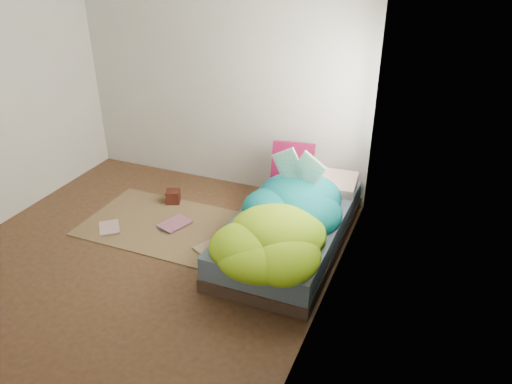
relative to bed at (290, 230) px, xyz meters
The scene contains 12 objects.
ground 1.43m from the bed, 149.45° to the right, with size 3.50×3.50×0.00m, color #43291A.
room_walls 2.02m from the bed, 149.42° to the right, with size 3.54×3.54×2.62m.
bed is the anchor object (origin of this frame).
duvet 0.41m from the bed, 90.00° to the right, with size 0.96×1.84×0.34m, color #076D6F, non-canonical shape.
rug 1.39m from the bed, behind, with size 1.60×1.10×0.01m, color brown.
pillow_floral 0.74m from the bed, 74.65° to the left, with size 0.59×0.37×0.13m, color beige.
pillow_magenta 0.83m from the bed, 107.51° to the left, with size 0.44×0.14×0.44m, color #4A0429.
open_book 0.71m from the bed, 96.02° to the left, with size 0.46×0.10×0.28m, color #287B30, non-canonical shape.
wooden_box 1.53m from the bed, 169.22° to the left, with size 0.15×0.15×0.15m, color black.
floor_book_a 1.98m from the bed, 164.59° to the right, with size 0.20×0.28×0.02m, color beige.
floor_book_b 1.35m from the bed, behind, with size 0.24×0.32×0.03m, color #BD6D8C.
floor_book_c 0.90m from the bed, 142.63° to the right, with size 0.23×0.32×0.02m, color tan.
Camera 1 is at (2.49, -3.24, 2.80)m, focal length 35.00 mm.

